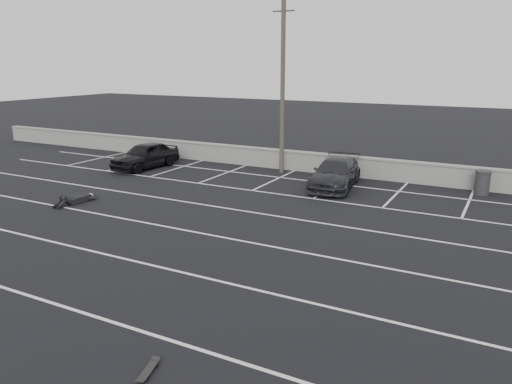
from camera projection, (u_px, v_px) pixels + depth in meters
The scene contains 9 objects.
ground at pixel (164, 268), 14.31m from camera, with size 120.00×120.00×0.00m, color black.
seawall at pixel (331, 164), 26.13m from camera, with size 50.00×0.45×1.06m.
stall_lines at pixel (238, 225), 18.11m from camera, with size 36.00×20.05×0.01m.
car_left at pixel (145, 155), 27.58m from camera, with size 1.69×4.20×1.43m, color black.
car_right at pixel (335, 173), 23.37m from camera, with size 1.86×4.58×1.33m, color #222228.
utility_pole at pixel (283, 88), 25.59m from camera, with size 1.17×0.23×8.74m.
trash_bin at pixel (482, 182), 22.10m from camera, with size 0.81×0.81×1.08m.
person at pixel (81, 196), 21.06m from camera, with size 1.09×2.54×0.50m, color black, non-canonical shape.
skateboard at pixel (148, 370), 9.48m from camera, with size 0.35×0.69×0.08m.
Camera 1 is at (8.56, -10.50, 5.76)m, focal length 35.00 mm.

